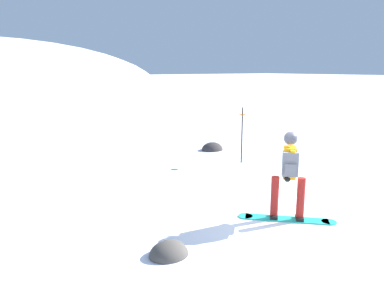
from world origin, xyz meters
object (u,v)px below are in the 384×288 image
(snowboarder_main, at_px, (289,174))
(rock_dark, at_px, (169,255))
(rock_mid, at_px, (212,150))
(piste_marker_near, at_px, (242,131))

(snowboarder_main, bearing_deg, rock_dark, 178.14)
(rock_dark, xyz_separation_m, rock_mid, (5.21, 5.75, 0.00))
(snowboarder_main, xyz_separation_m, rock_mid, (2.64, 5.83, -0.92))
(piste_marker_near, distance_m, rock_mid, 2.21)
(rock_dark, bearing_deg, snowboarder_main, -1.86)
(rock_dark, height_order, rock_mid, rock_mid)
(rock_dark, relative_size, rock_mid, 0.81)
(piste_marker_near, xyz_separation_m, rock_dark, (-4.86, -3.81, -1.00))
(piste_marker_near, relative_size, rock_mid, 2.18)
(piste_marker_near, relative_size, rock_dark, 2.70)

